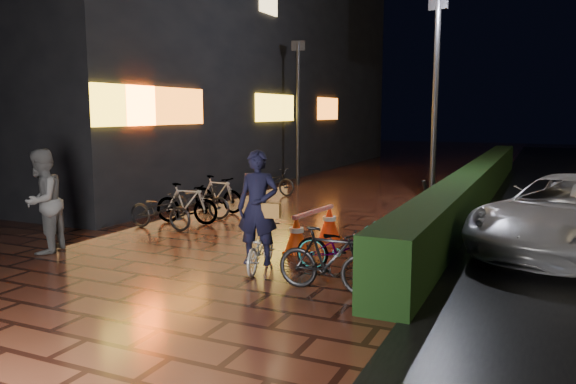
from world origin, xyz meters
The scene contains 12 objects.
ground centered at (0.00, 0.00, 0.00)m, with size 80.00×80.00×0.00m, color #381911.
hedge centered at (3.30, 8.00, 0.50)m, with size 0.70×20.00×1.00m, color black.
bystander_person centered at (-2.95, -1.30, 0.91)m, with size 0.89×0.69×1.83m, color #58585B.
van centered at (5.47, 2.54, 0.68)m, with size 2.24×4.86×1.35m, color silver.
storefront_block centered at (-9.50, 11.50, 4.50)m, with size 12.09×22.00×9.00m.
lamp_post_hedge centered at (2.32, 6.44, 2.94)m, with size 0.51×0.21×5.34m.
lamp_post_sf centered at (-2.68, 9.15, 2.64)m, with size 0.46×0.19×4.79m.
cyclist centered at (1.00, -0.71, 0.70)m, with size 0.74×1.38×1.89m.
traffic_barrier centered at (1.15, 1.18, 0.33)m, with size 0.57×1.67×0.67m.
cart_assembly centered at (2.94, 3.46, 0.57)m, with size 0.68×0.71×1.10m.
parked_bikes_storefront centered at (-2.33, 3.19, 0.42)m, with size 1.79×6.06×0.90m.
parked_bikes_hedge centered at (2.31, -0.76, 0.43)m, with size 1.64×1.44×0.90m.
Camera 1 is at (4.98, -8.25, 2.45)m, focal length 35.00 mm.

